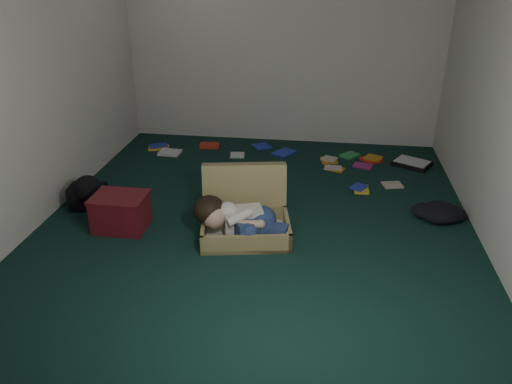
# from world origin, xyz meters

# --- Properties ---
(floor) EXTENTS (4.50, 4.50, 0.00)m
(floor) POSITION_xyz_m (0.00, 0.00, 0.00)
(floor) COLOR black
(floor) RESTS_ON ground
(wall_back) EXTENTS (4.50, 0.00, 4.50)m
(wall_back) POSITION_xyz_m (0.00, 2.25, 1.30)
(wall_back) COLOR silver
(wall_back) RESTS_ON ground
(wall_front) EXTENTS (4.50, 0.00, 4.50)m
(wall_front) POSITION_xyz_m (0.00, -2.25, 1.30)
(wall_front) COLOR silver
(wall_front) RESTS_ON ground
(wall_left) EXTENTS (0.00, 4.50, 4.50)m
(wall_left) POSITION_xyz_m (-2.00, 0.00, 1.30)
(wall_left) COLOR silver
(wall_left) RESTS_ON ground
(wall_right) EXTENTS (0.00, 4.50, 4.50)m
(wall_right) POSITION_xyz_m (2.00, 0.00, 1.30)
(wall_right) COLOR silver
(wall_right) RESTS_ON ground
(suitcase) EXTENTS (0.90, 0.88, 0.57)m
(suitcase) POSITION_xyz_m (-0.09, -0.23, 0.17)
(suitcase) COLOR #988B54
(suitcase) RESTS_ON floor
(person) EXTENTS (0.86, 0.42, 0.35)m
(person) POSITION_xyz_m (-0.11, -0.43, 0.22)
(person) COLOR silver
(person) RESTS_ON suitcase
(maroon_bin) EXTENTS (0.48, 0.38, 0.33)m
(maroon_bin) POSITION_xyz_m (-1.22, -0.36, 0.17)
(maroon_bin) COLOR maroon
(maroon_bin) RESTS_ON floor
(backpack) EXTENTS (0.46, 0.39, 0.26)m
(backpack) POSITION_xyz_m (-1.70, -0.01, 0.13)
(backpack) COLOR black
(backpack) RESTS_ON floor
(clothing_pile) EXTENTS (0.58, 0.53, 0.16)m
(clothing_pile) POSITION_xyz_m (1.66, 0.33, 0.08)
(clothing_pile) COLOR black
(clothing_pile) RESTS_ON floor
(paper_tray) EXTENTS (0.51, 0.47, 0.06)m
(paper_tray) POSITION_xyz_m (1.64, 1.56, 0.03)
(paper_tray) COLOR black
(paper_tray) RESTS_ON floor
(book_scatter) EXTENTS (3.10, 1.45, 0.02)m
(book_scatter) POSITION_xyz_m (0.19, 1.52, 0.01)
(book_scatter) COLOR yellow
(book_scatter) RESTS_ON floor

